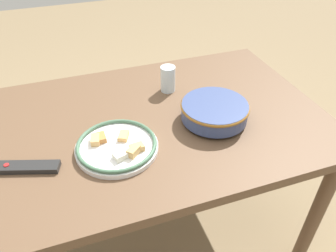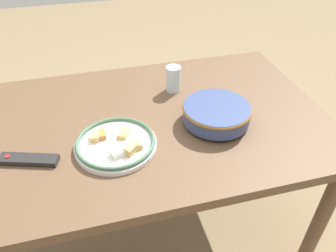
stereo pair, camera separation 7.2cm
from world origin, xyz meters
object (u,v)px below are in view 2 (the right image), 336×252
at_px(noodle_bowl, 216,113).
at_px(drinking_glass, 173,79).
at_px(food_plate, 116,143).
at_px(tv_remote, 29,160).

relative_size(noodle_bowl, drinking_glass, 2.29).
xyz_separation_m(noodle_bowl, food_plate, (0.40, 0.04, -0.03)).
height_order(noodle_bowl, tv_remote, noodle_bowl).
relative_size(noodle_bowl, food_plate, 0.91).
distance_m(noodle_bowl, drinking_glass, 0.29).
xyz_separation_m(food_plate, tv_remote, (0.30, -0.00, -0.01)).
height_order(noodle_bowl, food_plate, noodle_bowl).
xyz_separation_m(tv_remote, drinking_glass, (-0.60, -0.32, 0.05)).
relative_size(food_plate, drinking_glass, 2.52).
bearing_deg(noodle_bowl, drinking_glass, -70.68).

